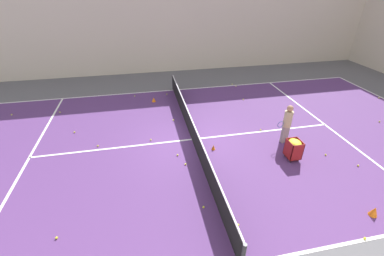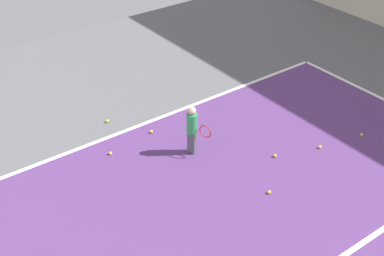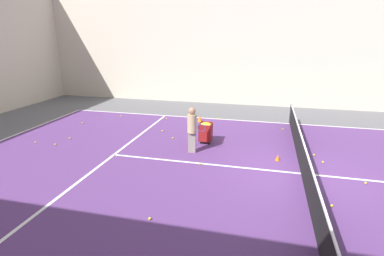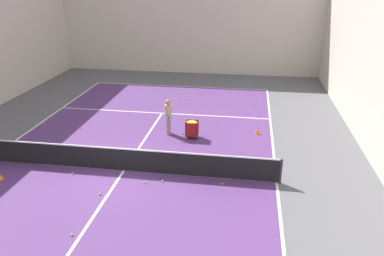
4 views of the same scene
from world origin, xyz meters
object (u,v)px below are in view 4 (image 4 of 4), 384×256
object	(u,v)px
tennis_net	(123,159)
coach_at_net	(168,114)
ball_cart	(192,126)
training_cone_0	(151,162)
training_cone_1	(0,176)

from	to	relation	value
tennis_net	coach_at_net	size ratio (longest dim) A/B	6.93
tennis_net	ball_cart	distance (m)	4.11
ball_cart	training_cone_0	world-z (taller)	ball_cart
ball_cart	training_cone_1	bearing A→B (deg)	-142.99
coach_at_net	ball_cart	bearing A→B (deg)	70.21
tennis_net	training_cone_1	distance (m)	4.53
tennis_net	training_cone_1	xyz separation A→B (m)	(-4.31, -1.33, -0.38)
tennis_net	training_cone_0	size ratio (longest dim) A/B	55.63
coach_at_net	training_cone_0	xyz separation A→B (m)	(-0.05, -3.09, -0.87)
ball_cart	tennis_net	bearing A→B (deg)	-121.08
coach_at_net	ball_cart	xyz separation A→B (m)	(1.16, -0.28, -0.40)
training_cone_1	tennis_net	bearing A→B (deg)	17.16
coach_at_net	training_cone_1	xyz separation A→B (m)	(-5.27, -5.13, -0.86)
tennis_net	coach_at_net	distance (m)	3.95
tennis_net	coach_at_net	xyz separation A→B (m)	(0.96, 3.80, 0.48)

